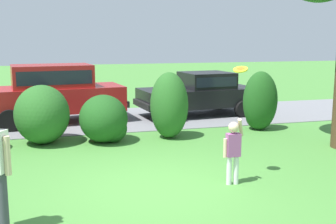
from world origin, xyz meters
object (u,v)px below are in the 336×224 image
Objects in this scene: child_thrower at (233,148)px; frisbee at (241,69)px; parked_sedan at (201,92)px; parked_suv at (53,91)px.

frisbee is (0.26, 0.32, 1.45)m from child_thrower.
parked_sedan is 15.44× the size of frisbee.
parked_sedan is 3.53× the size of child_thrower.
child_thrower is (3.18, -7.11, -0.36)m from parked_suv.
parked_suv is at bearing 114.12° from child_thrower.
child_thrower is 1.50m from frisbee.
parked_suv is 7.79m from child_thrower.
parked_sedan is at bearing 75.81° from frisbee.
parked_suv is 3.78× the size of child_thrower.
frisbee is at bearing -63.15° from parked_suv.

